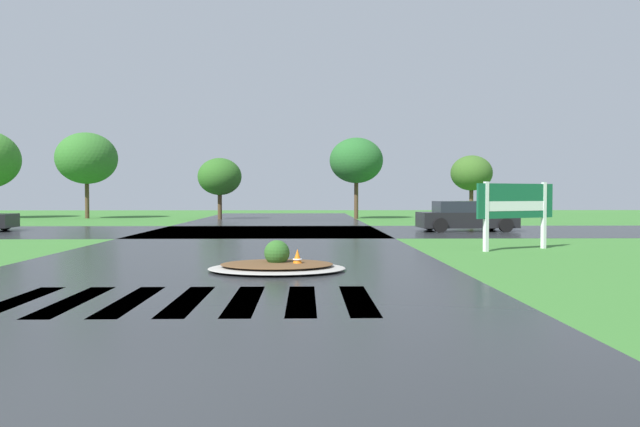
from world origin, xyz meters
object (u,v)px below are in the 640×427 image
traffic_cone (297,261)px  median_island (277,265)px  estate_billboard (516,204)px  car_blue_compact (465,217)px

traffic_cone → median_island: bearing=156.6°
median_island → estate_billboard: bearing=35.7°
median_island → traffic_cone: size_ratio=6.03×
median_island → car_blue_compact: car_blue_compact is taller
traffic_cone → car_blue_compact: bearing=63.4°
car_blue_compact → traffic_cone: (-7.39, -14.73, -0.40)m
estate_billboard → car_blue_compact: estate_billboard is taller
median_island → traffic_cone: bearing=-23.4°
median_island → car_blue_compact: bearing=61.6°
traffic_cone → estate_billboard: bearing=38.6°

